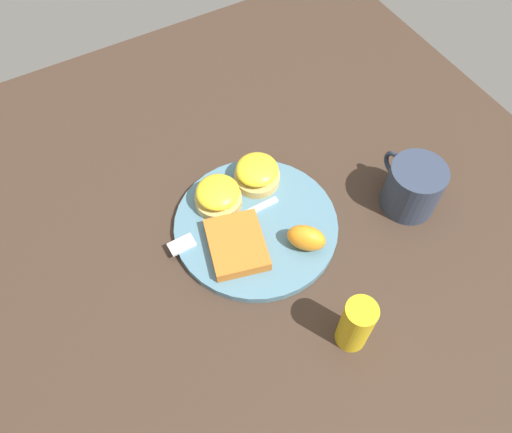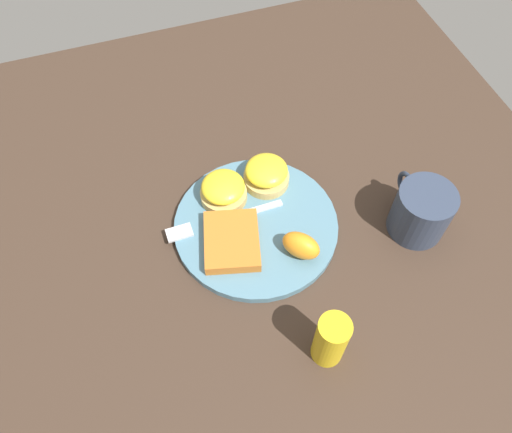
# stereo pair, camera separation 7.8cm
# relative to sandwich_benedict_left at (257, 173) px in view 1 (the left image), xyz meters

# --- Properties ---
(ground_plane) EXTENTS (1.10, 1.10, 0.00)m
(ground_plane) POSITION_rel_sandwich_benedict_left_xyz_m (-0.07, 0.04, -0.04)
(ground_plane) COLOR #38281E
(plate) EXTENTS (0.26, 0.26, 0.01)m
(plate) POSITION_rel_sandwich_benedict_left_xyz_m (-0.07, 0.04, -0.03)
(plate) COLOR slate
(plate) RESTS_ON ground_plane
(sandwich_benedict_left) EXTENTS (0.08, 0.08, 0.04)m
(sandwich_benedict_left) POSITION_rel_sandwich_benedict_left_xyz_m (0.00, 0.00, 0.00)
(sandwich_benedict_left) COLOR tan
(sandwich_benedict_left) RESTS_ON plate
(sandwich_benedict_right) EXTENTS (0.08, 0.08, 0.04)m
(sandwich_benedict_right) POSITION_rel_sandwich_benedict_left_xyz_m (-0.01, 0.08, 0.00)
(sandwich_benedict_right) COLOR tan
(sandwich_benedict_right) RESTS_ON plate
(hashbrown_patty) EXTENTS (0.12, 0.11, 0.02)m
(hashbrown_patty) POSITION_rel_sandwich_benedict_left_xyz_m (-0.10, 0.09, -0.01)
(hashbrown_patty) COLOR #BB6623
(hashbrown_patty) RESTS_ON plate
(orange_wedge) EXTENTS (0.07, 0.07, 0.04)m
(orange_wedge) POSITION_rel_sandwich_benedict_left_xyz_m (-0.15, -0.00, 0.00)
(orange_wedge) COLOR orange
(orange_wedge) RESTS_ON plate
(fork) EXTENTS (0.02, 0.20, 0.00)m
(fork) POSITION_rel_sandwich_benedict_left_xyz_m (-0.05, 0.10, -0.02)
(fork) COLOR silver
(fork) RESTS_ON plate
(cup) EXTENTS (0.12, 0.09, 0.09)m
(cup) POSITION_rel_sandwich_benedict_left_xyz_m (-0.15, -0.20, 0.01)
(cup) COLOR #2D384C
(cup) RESTS_ON ground_plane
(condiment_bottle) EXTENTS (0.04, 0.04, 0.10)m
(condiment_bottle) POSITION_rel_sandwich_benedict_left_xyz_m (-0.30, 0.02, 0.01)
(condiment_bottle) COLOR gold
(condiment_bottle) RESTS_ON ground_plane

